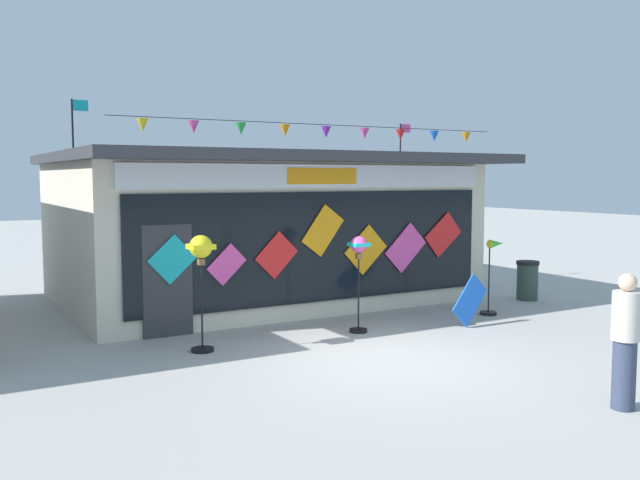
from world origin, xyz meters
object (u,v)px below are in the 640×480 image
Objects in this scene: person_near_camera at (626,338)px; display_kite_on_ground at (470,300)px; wind_spinner_far_left at (201,259)px; kite_shop_building at (259,226)px; wind_spinner_center_left at (493,270)px; wind_spinner_left at (359,259)px; trash_bin at (527,280)px.

display_kite_on_ground is at bearing 158.29° from person_near_camera.
wind_spinner_far_left is 5.25m from display_kite_on_ground.
kite_shop_building is 5.46m from wind_spinner_center_left.
wind_spinner_far_left is at bearing -125.59° from kite_shop_building.
kite_shop_building is 4.81× the size of wind_spinner_far_left.
kite_shop_building is 10.04× the size of display_kite_on_ground.
wind_spinner_left is 1.96× the size of trash_bin.
kite_shop_building is 5.49m from display_kite_on_ground.
wind_spinner_far_left reaches higher than trash_bin.
kite_shop_building is at bearing -179.18° from person_near_camera.
wind_spinner_center_left is 2.13m from trash_bin.
wind_spinner_center_left is (6.29, -0.10, -0.58)m from wind_spinner_far_left.
wind_spinner_far_left is at bearing -148.42° from person_near_camera.
trash_bin is (8.19, 0.73, -1.06)m from wind_spinner_far_left.
wind_spinner_center_left is (3.28, -4.30, -0.76)m from kite_shop_building.
wind_spinner_far_left is at bearing 178.01° from wind_spinner_left.
wind_spinner_far_left is 1.08× the size of wind_spinner_left.
wind_spinner_far_left reaches higher than display_kite_on_ground.
wind_spinner_far_left is 8.29m from trash_bin.
kite_shop_building is at bearing 146.22° from trash_bin.
wind_spinner_far_left is 6.31m from wind_spinner_center_left.
wind_spinner_far_left reaches higher than wind_spinner_left.
kite_shop_building reaches higher than wind_spinner_left.
trash_bin is (4.70, 5.97, -0.43)m from person_near_camera.
display_kite_on_ground is (5.09, -0.73, -1.02)m from wind_spinner_far_left.
person_near_camera is (0.48, -9.44, -0.80)m from kite_shop_building.
wind_spinner_left is at bearing -170.91° from trash_bin.
trash_bin is at bearing -33.78° from kite_shop_building.
display_kite_on_ground is (2.12, -0.63, -0.85)m from wind_spinner_left.
wind_spinner_center_left reaches higher than display_kite_on_ground.
display_kite_on_ground is at bearing -67.06° from kite_shop_building.
person_near_camera is at bearing -128.23° from trash_bin.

